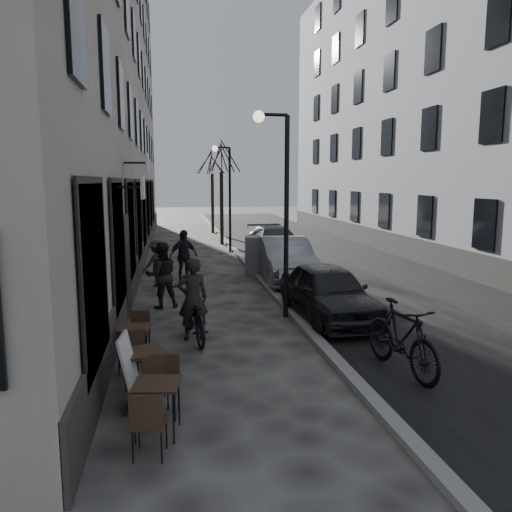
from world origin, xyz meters
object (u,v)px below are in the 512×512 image
object	(u,v)px
pedestrian_far	(183,256)
car_near	(328,292)
bicycle	(193,315)
streetlamp_near	(280,192)
pedestrian_mid	(157,263)
sign_board	(132,378)
utility_cabinet	(253,256)
streetlamp_far	(226,187)
car_far	(275,243)
car_mid	(285,260)
moped	(402,338)
tree_far	(212,162)
tree_near	(221,158)
pedestrian_near	(162,275)
bistro_set_a	(157,403)
bistro_set_c	(135,341)
bistro_set_b	(144,368)

from	to	relation	value
pedestrian_far	car_near	world-z (taller)	pedestrian_far
bicycle	pedestrian_far	xyz separation A→B (m)	(-0.04, 6.41, 0.34)
streetlamp_near	pedestrian_far	size ratio (longest dim) A/B	2.84
pedestrian_mid	car_near	world-z (taller)	pedestrian_mid
sign_board	utility_cabinet	bearing A→B (deg)	76.99
streetlamp_near	car_near	bearing A→B (deg)	-17.69
streetlamp_far	car_far	world-z (taller)	streetlamp_far
sign_board	car_mid	xyz separation A→B (m)	(4.47, 9.05, 0.29)
pedestrian_far	moped	bearing A→B (deg)	-95.08
streetlamp_far	sign_board	distance (m)	17.13
streetlamp_far	tree_far	size ratio (longest dim) A/B	0.89
tree_near	pedestrian_near	size ratio (longest dim) A/B	3.15
tree_far	car_mid	bearing A→B (deg)	-86.20
tree_far	car_far	distance (m)	12.16
streetlamp_near	bistro_set_a	bearing A→B (deg)	-117.62
bistro_set_a	sign_board	world-z (taller)	sign_board
streetlamp_far	tree_far	world-z (taller)	tree_far
pedestrian_mid	moped	world-z (taller)	pedestrian_mid
tree_near	bistro_set_c	xyz separation A→B (m)	(-3.46, -17.68, -4.23)
bistro_set_a	car_near	distance (m)	6.57
tree_far	bistro_set_b	world-z (taller)	tree_far
streetlamp_near	pedestrian_mid	size ratio (longest dim) A/B	3.32
tree_far	utility_cabinet	size ratio (longest dim) A/B	4.00
bistro_set_c	pedestrian_mid	xyz separation A→B (m)	(0.24, 7.04, 0.34)
pedestrian_near	moped	xyz separation A→B (m)	(4.31, -5.49, -0.25)
bistro_set_b	car_far	size ratio (longest dim) A/B	0.32
moped	car_mid	bearing A→B (deg)	82.71
bistro_set_b	sign_board	distance (m)	0.46
tree_far	pedestrian_far	xyz separation A→B (m)	(-2.34, -16.03, -3.77)
car_far	moped	distance (m)	13.67
sign_board	car_near	world-z (taller)	car_near
bistro_set_a	pedestrian_near	size ratio (longest dim) A/B	0.85
utility_cabinet	pedestrian_far	world-z (taller)	pedestrian_far
bistro_set_b	sign_board	xyz separation A→B (m)	(-0.16, -0.44, 0.01)
tree_far	sign_board	size ratio (longest dim) A/B	5.00
pedestrian_far	utility_cabinet	bearing A→B (deg)	-8.15
pedestrian_near	car_far	distance (m)	9.51
pedestrian_far	car_near	distance (m)	6.36
tree_far	pedestrian_far	distance (m)	16.63
pedestrian_near	car_near	bearing A→B (deg)	143.68
streetlamp_near	pedestrian_near	xyz separation A→B (m)	(-2.94, 1.49, -2.26)
bistro_set_b	car_near	xyz separation A→B (m)	(4.31, 3.78, 0.24)
sign_board	pedestrian_near	size ratio (longest dim) A/B	0.63
streetlamp_near	pedestrian_far	world-z (taller)	streetlamp_near
bistro_set_a	car_near	size ratio (longest dim) A/B	0.38
bistro_set_b	pedestrian_mid	distance (m)	8.53
moped	streetlamp_far	bearing A→B (deg)	86.26
bistro_set_c	pedestrian_mid	size ratio (longest dim) A/B	0.94
pedestrian_near	car_mid	world-z (taller)	pedestrian_near
bistro_set_b	bistro_set_c	size ratio (longest dim) A/B	1.06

